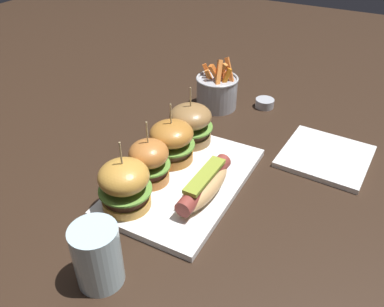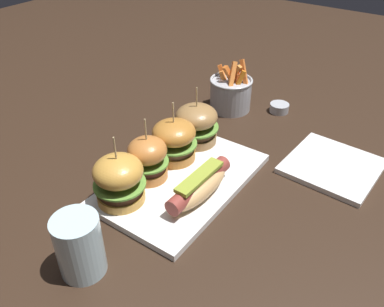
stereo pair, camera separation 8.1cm
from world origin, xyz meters
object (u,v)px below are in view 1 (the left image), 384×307
at_px(hot_dog, 205,185).
at_px(slider_far_right, 191,124).
at_px(slider_center_left, 149,161).
at_px(slider_center_right, 172,141).
at_px(side_plate, 325,156).
at_px(sauce_ramekin, 265,103).
at_px(slider_far_left, 125,185).
at_px(water_glass, 97,256).
at_px(platter_main, 184,181).
at_px(fries_bucket, 217,91).

bearing_deg(hot_dog, slider_far_right, 36.19).
distance_m(slider_center_left, slider_center_right, 0.08).
relative_size(hot_dog, slider_far_right, 1.26).
distance_m(hot_dog, slider_center_right, 0.14).
distance_m(slider_far_right, side_plate, 0.31).
bearing_deg(slider_center_left, slider_center_right, -1.47).
distance_m(sauce_ramekin, side_plate, 0.26).
height_order(slider_center_right, slider_far_right, slider_far_right).
xyz_separation_m(slider_far_left, slider_center_left, (0.08, 0.00, -0.00)).
bearing_deg(water_glass, hot_dog, -13.88).
distance_m(platter_main, hot_dog, 0.07).
xyz_separation_m(platter_main, side_plate, (0.23, -0.24, -0.00)).
bearing_deg(water_glass, platter_main, -0.08).
distance_m(hot_dog, slider_far_right, 0.19).
relative_size(hot_dog, slider_far_left, 1.22).
xyz_separation_m(slider_center_left, slider_center_right, (0.08, -0.00, -0.00)).
distance_m(hot_dog, water_glass, 0.25).
distance_m(fries_bucket, sauce_ramekin, 0.14).
distance_m(slider_far_left, slider_center_right, 0.17).
bearing_deg(hot_dog, slider_far_left, 129.40).
bearing_deg(sauce_ramekin, slider_far_right, 161.53).
xyz_separation_m(platter_main, sauce_ramekin, (0.39, -0.03, 0.01)).
height_order(slider_center_right, water_glass, slider_center_right).
height_order(slider_far_right, fries_bucket, slider_far_right).
xyz_separation_m(slider_center_left, fries_bucket, (0.37, 0.03, -0.01)).
height_order(platter_main, slider_center_right, slider_center_right).
distance_m(hot_dog, side_plate, 0.31).
xyz_separation_m(platter_main, slider_center_right, (0.05, 0.06, 0.05)).
xyz_separation_m(slider_far_left, fries_bucket, (0.45, 0.03, -0.02)).
distance_m(slider_center_right, sauce_ramekin, 0.36).
xyz_separation_m(slider_far_left, water_glass, (-0.15, -0.06, -0.01)).
height_order(slider_center_right, sauce_ramekin, slider_center_right).
height_order(platter_main, hot_dog, hot_dog).
height_order(platter_main, slider_center_left, slider_center_left).
height_order(slider_far_left, slider_far_right, slider_far_left).
distance_m(slider_center_left, water_glass, 0.24).
bearing_deg(slider_far_left, fries_bucket, 3.46).
xyz_separation_m(slider_far_left, slider_far_right, (0.25, -0.00, -0.00)).
distance_m(slider_far_right, fries_bucket, 0.21).
xyz_separation_m(slider_far_right, side_plate, (0.10, -0.29, -0.05)).
distance_m(slider_center_right, side_plate, 0.35).
relative_size(fries_bucket, side_plate, 0.76).
relative_size(slider_far_right, side_plate, 0.74).
distance_m(slider_far_right, sauce_ramekin, 0.28).
bearing_deg(platter_main, water_glass, 179.92).
bearing_deg(slider_center_left, hot_dog, -84.64).
bearing_deg(slider_center_left, platter_main, -57.63).
distance_m(hot_dog, fries_bucket, 0.39).
relative_size(slider_center_left, fries_bucket, 0.97).
xyz_separation_m(hot_dog, sauce_ramekin, (0.42, 0.03, -0.03)).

